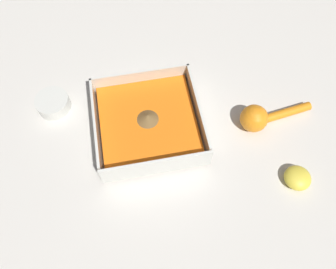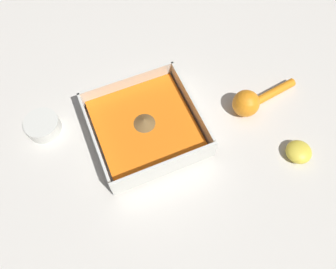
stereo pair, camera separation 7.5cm
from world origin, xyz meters
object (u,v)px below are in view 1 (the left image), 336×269
Objects in this scene: lemon_half at (298,178)px; square_dish at (148,124)px; spice_bowl at (53,103)px; lemon_squeezer at (260,117)px.

square_dish is at bearing -32.58° from lemon_half.
spice_bowl and lemon_half have the same top height.
lemon_squeezer is at bearing 163.84° from spice_bowl.
square_dish reaches higher than spice_bowl.
lemon_squeezer reaches higher than spice_bowl.
lemon_half is at bearing 96.24° from lemon_squeezer.
lemon_squeezer reaches higher than lemon_half.
spice_bowl is (0.22, -0.11, -0.01)m from square_dish.
square_dish is 0.27m from lemon_squeezer.
square_dish reaches higher than lemon_half.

